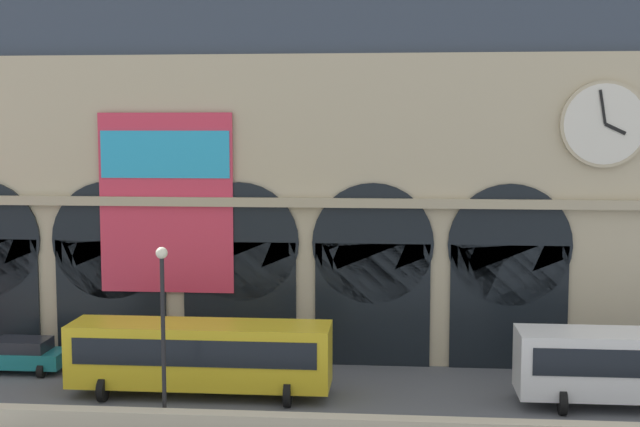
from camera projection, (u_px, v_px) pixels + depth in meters
The scene contains 6 objects.
ground_plane at pixel (220, 393), 36.43m from camera, with size 200.00×200.00×0.00m, color #54565B.
quay_parapet_wall at pixel (191, 424), 31.29m from camera, with size 90.00×0.70×0.94m, color beige.
station_building at pixel (249, 164), 43.18m from camera, with size 39.36×5.94×19.45m.
car_midwest at pixel (19, 355), 39.58m from camera, with size 4.40×2.22×1.55m.
bus_center at pixel (200, 354), 35.96m from camera, with size 11.00×3.25×3.10m.
street_lamp_quayside at pixel (163, 313), 31.79m from camera, with size 0.44×0.44×6.90m.
Camera 1 is at (7.42, -34.94, 11.33)m, focal length 48.02 mm.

